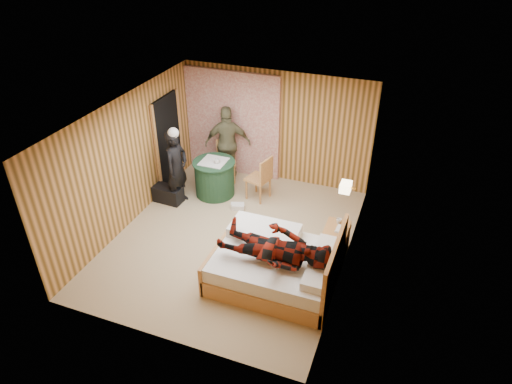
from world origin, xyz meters
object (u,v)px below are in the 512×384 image
at_px(chair_far, 226,157).
at_px(chair_near, 262,176).
at_px(duffel_bag, 168,194).
at_px(man_on_bed, 275,242).
at_px(woman_standing, 177,168).
at_px(round_table, 215,178).
at_px(wall_lamp, 346,187).
at_px(man_at_table, 228,144).
at_px(nightstand, 336,240).
at_px(bed, 277,265).

bearing_deg(chair_far, chair_near, -52.54).
relative_size(duffel_bag, man_on_bed, 0.34).
bearing_deg(woman_standing, chair_far, -16.20).
distance_m(round_table, chair_far, 0.72).
xyz_separation_m(wall_lamp, round_table, (-2.90, 0.90, -0.90)).
xyz_separation_m(chair_far, man_at_table, (0.03, 0.05, 0.32)).
bearing_deg(wall_lamp, round_table, 162.77).
height_order(woman_standing, man_at_table, man_at_table).
bearing_deg(man_at_table, chair_far, 34.39).
xyz_separation_m(round_table, duffel_bag, (-0.80, -0.62, -0.23)).
bearing_deg(man_at_table, duffel_bag, 38.05).
distance_m(woman_standing, man_at_table, 1.41).
bearing_deg(woman_standing, man_on_bed, -116.21).
height_order(chair_near, duffel_bag, chair_near).
relative_size(nightstand, man_on_bed, 0.33).
height_order(nightstand, chair_near, chair_near).
distance_m(round_table, chair_near, 1.04).
relative_size(chair_far, duffel_bag, 1.52).
distance_m(chair_near, woman_standing, 1.75).
xyz_separation_m(bed, chair_far, (-2.14, 2.80, 0.23)).
bearing_deg(duffel_bag, wall_lamp, -1.23).
distance_m(chair_near, man_at_table, 1.22).
height_order(bed, man_at_table, man_at_table).
bearing_deg(chair_far, nightstand, -56.41).
xyz_separation_m(duffel_bag, man_on_bed, (2.93, -1.71, 0.80)).
xyz_separation_m(wall_lamp, man_at_table, (-2.90, 1.65, -0.44)).
relative_size(duffel_bag, man_at_table, 0.35).
xyz_separation_m(duffel_bag, woman_standing, (0.23, 0.08, 0.63)).
relative_size(bed, woman_standing, 1.24).
height_order(round_table, man_at_table, man_at_table).
bearing_deg(bed, wall_lamp, 56.40).
distance_m(chair_far, woman_standing, 1.38).
bearing_deg(chair_near, bed, 40.29).
bearing_deg(bed, man_on_bed, -83.67).
relative_size(woman_standing, man_on_bed, 0.91).
xyz_separation_m(nightstand, woman_standing, (-3.43, 0.54, 0.51)).
height_order(duffel_bag, woman_standing, woman_standing).
relative_size(bed, chair_far, 2.15).
height_order(round_table, chair_near, chair_near).
xyz_separation_m(round_table, chair_far, (-0.03, 0.70, 0.14)).
bearing_deg(man_on_bed, round_table, 132.42).
distance_m(wall_lamp, duffel_bag, 3.88).
distance_m(nightstand, man_on_bed, 1.60).
bearing_deg(man_on_bed, duffel_bag, 149.73).
xyz_separation_m(wall_lamp, chair_near, (-1.89, 1.05, -0.73)).
bearing_deg(nightstand, round_table, 159.33).
height_order(nightstand, duffel_bag, nightstand).
bearing_deg(man_at_table, woman_standing, 44.37).
height_order(chair_far, woman_standing, woman_standing).
relative_size(bed, man_on_bed, 1.13).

